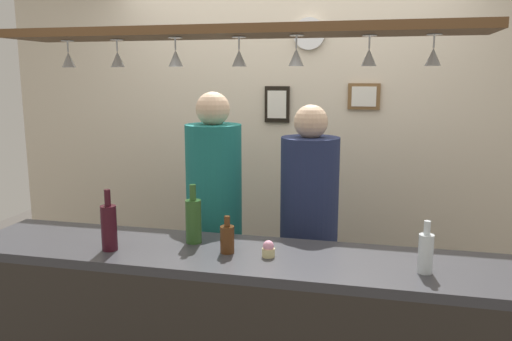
{
  "coord_description": "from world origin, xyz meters",
  "views": [
    {
      "loc": [
        0.65,
        -2.61,
        1.83
      ],
      "look_at": [
        0.0,
        0.1,
        1.31
      ],
      "focal_mm": 36.06,
      "sensor_mm": 36.0,
      "label": 1
    }
  ],
  "objects": [
    {
      "name": "overhead_glass_rack",
      "position": [
        0.0,
        -0.3,
        2.02
      ],
      "size": [
        2.2,
        0.36,
        0.04
      ],
      "primitive_type": "cube",
      "color": "brown"
    },
    {
      "name": "bottle_wine_dark_red",
      "position": [
        -0.59,
        -0.46,
        1.11
      ],
      "size": [
        0.08,
        0.08,
        0.3
      ],
      "color": "#380F19",
      "rests_on": "bar_counter"
    },
    {
      "name": "cupcake",
      "position": [
        0.17,
        -0.37,
        1.03
      ],
      "size": [
        0.06,
        0.06,
        0.08
      ],
      "color": "beige",
      "rests_on": "bar_counter"
    },
    {
      "name": "hanging_wineglass_right",
      "position": [
        0.59,
        -0.26,
        1.91
      ],
      "size": [
        0.07,
        0.07,
        0.13
      ],
      "color": "silver",
      "rests_on": "overhead_glass_rack"
    },
    {
      "name": "bottle_soda_clear",
      "position": [
        0.87,
        -0.41,
        1.09
      ],
      "size": [
        0.06,
        0.06,
        0.23
      ],
      "color": "silver",
      "rests_on": "bar_counter"
    },
    {
      "name": "back_wall",
      "position": [
        0.0,
        1.1,
        1.3
      ],
      "size": [
        4.4,
        0.06,
        2.6
      ],
      "primitive_type": "cube",
      "color": "beige",
      "rests_on": "ground_plane"
    },
    {
      "name": "picture_frame_upper_small",
      "position": [
        0.54,
        1.06,
        1.69
      ],
      "size": [
        0.22,
        0.02,
        0.18
      ],
      "color": "brown",
      "rests_on": "back_wall"
    },
    {
      "name": "hanging_wineglass_center_left",
      "position": [
        -0.28,
        -0.34,
        1.91
      ],
      "size": [
        0.07,
        0.07,
        0.13
      ],
      "color": "silver",
      "rests_on": "overhead_glass_rack"
    },
    {
      "name": "person_left_teal_shirt",
      "position": [
        -0.32,
        0.32,
        1.05
      ],
      "size": [
        0.34,
        0.34,
        1.74
      ],
      "color": "#2D334C",
      "rests_on": "ground_plane"
    },
    {
      "name": "picture_frame_crest",
      "position": [
        -0.07,
        1.06,
        1.62
      ],
      "size": [
        0.18,
        0.02,
        0.26
      ],
      "color": "black",
      "rests_on": "back_wall"
    },
    {
      "name": "person_right_navy_shirt",
      "position": [
        0.27,
        0.32,
        1.01
      ],
      "size": [
        0.34,
        0.34,
        1.67
      ],
      "color": "#2D334C",
      "rests_on": "ground_plane"
    },
    {
      "name": "bottle_champagne_green",
      "position": [
        -0.24,
        -0.26,
        1.12
      ],
      "size": [
        0.08,
        0.08,
        0.3
      ],
      "color": "#2D5623",
      "rests_on": "bar_counter"
    },
    {
      "name": "bottle_beer_brown_stubby",
      "position": [
        -0.03,
        -0.36,
        1.07
      ],
      "size": [
        0.07,
        0.07,
        0.18
      ],
      "color": "#512D14",
      "rests_on": "bar_counter"
    },
    {
      "name": "hanging_wineglass_far_left",
      "position": [
        -0.89,
        -0.26,
        1.91
      ],
      "size": [
        0.07,
        0.07,
        0.13
      ],
      "color": "silver",
      "rests_on": "overhead_glass_rack"
    },
    {
      "name": "hanging_wineglass_center",
      "position": [
        0.02,
        -0.3,
        1.91
      ],
      "size": [
        0.07,
        0.07,
        0.13
      ],
      "color": "silver",
      "rests_on": "overhead_glass_rack"
    },
    {
      "name": "hanging_wineglass_left",
      "position": [
        -0.6,
        -0.28,
        1.91
      ],
      "size": [
        0.07,
        0.07,
        0.13
      ],
      "color": "silver",
      "rests_on": "overhead_glass_rack"
    },
    {
      "name": "bar_counter",
      "position": [
        0.0,
        -0.5,
        0.67
      ],
      "size": [
        2.7,
        0.55,
        1.0
      ],
      "color": "#38383D",
      "rests_on": "ground_plane"
    },
    {
      "name": "hanging_wineglass_far_right",
      "position": [
        0.86,
        -0.26,
        1.91
      ],
      "size": [
        0.07,
        0.07,
        0.13
      ],
      "color": "silver",
      "rests_on": "overhead_glass_rack"
    },
    {
      "name": "hanging_wineglass_center_right",
      "position": [
        0.29,
        -0.34,
        1.91
      ],
      "size": [
        0.07,
        0.07,
        0.13
      ],
      "color": "silver",
      "rests_on": "overhead_glass_rack"
    },
    {
      "name": "wall_clock",
      "position": [
        0.15,
        1.05,
        2.12
      ],
      "size": [
        0.22,
        0.03,
        0.22
      ],
      "primitive_type": "cylinder",
      "rotation": [
        1.57,
        0.0,
        0.0
      ],
      "color": "white",
      "rests_on": "back_wall"
    }
  ]
}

